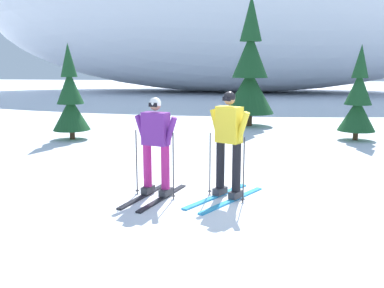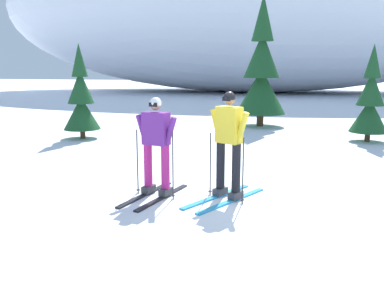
{
  "view_description": "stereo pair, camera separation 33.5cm",
  "coord_description": "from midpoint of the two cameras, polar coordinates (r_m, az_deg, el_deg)",
  "views": [
    {
      "loc": [
        -0.01,
        -7.01,
        2.27
      ],
      "look_at": [
        -1.09,
        -0.12,
        0.95
      ],
      "focal_mm": 38.32,
      "sensor_mm": 36.0,
      "label": 1
    },
    {
      "loc": [
        0.32,
        -6.95,
        2.27
      ],
      "look_at": [
        -1.09,
        -0.12,
        0.95
      ],
      "focal_mm": 38.32,
      "sensor_mm": 36.0,
      "label": 2
    }
  ],
  "objects": [
    {
      "name": "pine_tree_center_left",
      "position": [
        15.97,
        10.25,
        9.78
      ],
      "size": [
        1.89,
        1.89,
        4.9
      ],
      "color": "#47301E",
      "rests_on": "ground"
    },
    {
      "name": "skier_purple_jacket",
      "position": [
        7.18,
        -3.7,
        -0.03
      ],
      "size": [
        0.89,
        1.7,
        1.75
      ],
      "color": "black",
      "rests_on": "ground"
    },
    {
      "name": "pine_tree_far_left",
      "position": [
        13.42,
        -14.5,
        6.04
      ],
      "size": [
        1.15,
        1.15,
        2.99
      ],
      "color": "#47301E",
      "rests_on": "ground"
    },
    {
      "name": "snow_ridge_background",
      "position": [
        37.82,
        8.73,
        18.81
      ],
      "size": [
        45.68,
        21.1,
        15.31
      ],
      "primitive_type": "ellipsoid",
      "color": "white",
      "rests_on": "ground"
    },
    {
      "name": "skier_yellow_jacket",
      "position": [
        7.04,
        6.44,
        0.13
      ],
      "size": [
        1.3,
        1.77,
        1.86
      ],
      "color": "#2893CC",
      "rests_on": "ground"
    },
    {
      "name": "pine_tree_center_right",
      "position": [
        13.62,
        24.21,
        5.42
      ],
      "size": [
        1.14,
        1.14,
        2.94
      ],
      "color": "#47301E",
      "rests_on": "ground"
    },
    {
      "name": "ground_plane",
      "position": [
        7.34,
        9.95,
        -7.46
      ],
      "size": [
        120.0,
        120.0,
        0.0
      ],
      "primitive_type": "plane",
      "color": "white"
    }
  ]
}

